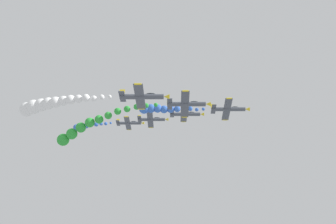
{
  "coord_description": "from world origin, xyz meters",
  "views": [
    {
      "loc": [
        100.19,
        1.2,
        116.29
      ],
      "look_at": [
        0.0,
        0.0,
        128.76
      ],
      "focal_mm": 37.67,
      "sensor_mm": 36.0,
      "label": 1
    }
  ],
  "objects_px": {
    "airplane_trailing": "(129,123)",
    "airplane_lead": "(229,109)",
    "airplane_left_inner": "(186,114)",
    "airplane_right_inner": "(187,104)",
    "airplane_left_outer": "(152,119)",
    "airplane_right_outer": "(143,97)"
  },
  "relations": [
    {
      "from": "airplane_left_inner",
      "to": "airplane_trailing",
      "type": "height_order",
      "value": "airplane_left_inner"
    },
    {
      "from": "airplane_left_outer",
      "to": "airplane_right_outer",
      "type": "distance_m",
      "value": 45.9
    },
    {
      "from": "airplane_lead",
      "to": "airplane_trailing",
      "type": "distance_m",
      "value": 46.78
    },
    {
      "from": "airplane_trailing",
      "to": "airplane_lead",
      "type": "bearing_deg",
      "value": 41.86
    },
    {
      "from": "airplane_lead",
      "to": "airplane_right_inner",
      "type": "height_order",
      "value": "airplane_lead"
    },
    {
      "from": "airplane_left_inner",
      "to": "airplane_right_outer",
      "type": "xyz_separation_m",
      "value": [
        34.94,
        -10.19,
        -0.48
      ]
    },
    {
      "from": "airplane_right_inner",
      "to": "airplane_left_outer",
      "type": "relative_size",
      "value": 1.0
    },
    {
      "from": "airplane_left_inner",
      "to": "airplane_trailing",
      "type": "relative_size",
      "value": 1.0
    },
    {
      "from": "airplane_lead",
      "to": "airplane_left_outer",
      "type": "distance_m",
      "value": 31.67
    },
    {
      "from": "airplane_lead",
      "to": "airplane_left_outer",
      "type": "relative_size",
      "value": 1.0
    },
    {
      "from": "airplane_left_outer",
      "to": "airplane_trailing",
      "type": "relative_size",
      "value": 1.0
    },
    {
      "from": "airplane_lead",
      "to": "airplane_right_inner",
      "type": "bearing_deg",
      "value": -44.71
    },
    {
      "from": "airplane_lead",
      "to": "airplane_left_inner",
      "type": "relative_size",
      "value": 1.0
    },
    {
      "from": "airplane_right_inner",
      "to": "airplane_trailing",
      "type": "xyz_separation_m",
      "value": [
        -46.72,
        -19.44,
        -0.16
      ]
    },
    {
      "from": "airplane_lead",
      "to": "airplane_right_inner",
      "type": "xyz_separation_m",
      "value": [
        11.89,
        -11.77,
        -0.34
      ]
    },
    {
      "from": "airplane_right_inner",
      "to": "airplane_trailing",
      "type": "bearing_deg",
      "value": -157.4
    },
    {
      "from": "airplane_left_inner",
      "to": "airplane_right_outer",
      "type": "height_order",
      "value": "airplane_left_inner"
    },
    {
      "from": "airplane_left_inner",
      "to": "airplane_right_inner",
      "type": "bearing_deg",
      "value": -1.31
    },
    {
      "from": "airplane_left_outer",
      "to": "airplane_trailing",
      "type": "distance_m",
      "value": 15.19
    },
    {
      "from": "airplane_left_outer",
      "to": "airplane_right_outer",
      "type": "bearing_deg",
      "value": 0.89
    },
    {
      "from": "airplane_trailing",
      "to": "airplane_right_outer",
      "type": "bearing_deg",
      "value": 9.57
    },
    {
      "from": "airplane_left_inner",
      "to": "airplane_trailing",
      "type": "xyz_separation_m",
      "value": [
        -23.13,
        -19.98,
        -0.54
      ]
    }
  ]
}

